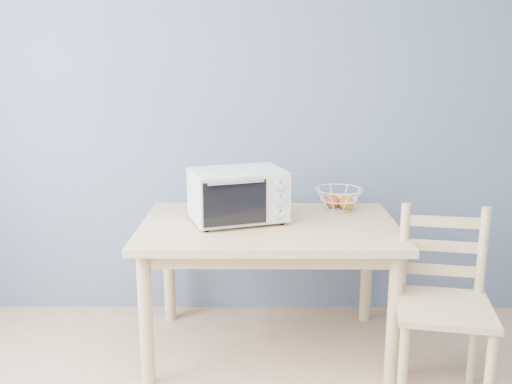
{
  "coord_description": "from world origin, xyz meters",
  "views": [
    {
      "loc": [
        0.19,
        -1.29,
        1.64
      ],
      "look_at": [
        0.17,
        1.69,
        0.93
      ],
      "focal_mm": 40.0,
      "sensor_mm": 36.0,
      "label": 1
    }
  ],
  "objects_px": {
    "dining_chair": "(442,308)",
    "fruit_basket": "(339,199)",
    "dining_table": "(269,241)",
    "toaster_oven": "(235,195)"
  },
  "relations": [
    {
      "from": "dining_chair",
      "to": "fruit_basket",
      "type": "bearing_deg",
      "value": 129.0
    },
    {
      "from": "dining_table",
      "to": "dining_chair",
      "type": "distance_m",
      "value": 0.96
    },
    {
      "from": "toaster_oven",
      "to": "dining_chair",
      "type": "distance_m",
      "value": 1.21
    },
    {
      "from": "dining_table",
      "to": "dining_chair",
      "type": "bearing_deg",
      "value": -28.77
    },
    {
      "from": "fruit_basket",
      "to": "dining_chair",
      "type": "distance_m",
      "value": 0.92
    },
    {
      "from": "dining_table",
      "to": "toaster_oven",
      "type": "distance_m",
      "value": 0.32
    },
    {
      "from": "dining_table",
      "to": "toaster_oven",
      "type": "xyz_separation_m",
      "value": [
        -0.19,
        0.03,
        0.26
      ]
    },
    {
      "from": "toaster_oven",
      "to": "fruit_basket",
      "type": "distance_m",
      "value": 0.67
    },
    {
      "from": "fruit_basket",
      "to": "dining_chair",
      "type": "height_order",
      "value": "dining_chair"
    },
    {
      "from": "dining_table",
      "to": "toaster_oven",
      "type": "relative_size",
      "value": 2.42
    }
  ]
}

